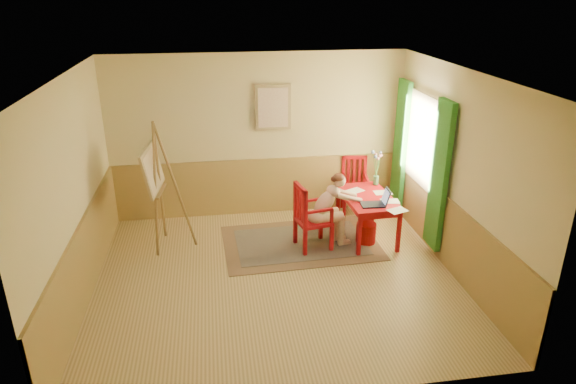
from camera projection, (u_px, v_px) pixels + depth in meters
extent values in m
cube|color=tan|center=(276.00, 278.00, 7.07)|extent=(5.00, 4.50, 0.02)
cube|color=white|center=(274.00, 73.00, 6.00)|extent=(5.00, 4.50, 0.02)
cube|color=#DECA87|center=(258.00, 136.00, 8.60)|extent=(5.00, 0.02, 2.80)
cube|color=#DECA87|center=(308.00, 276.00, 4.46)|extent=(5.00, 0.02, 2.80)
cube|color=#DECA87|center=(72.00, 195.00, 6.18)|extent=(0.02, 4.50, 2.80)
cube|color=#DECA87|center=(458.00, 174.00, 6.88)|extent=(0.02, 4.50, 2.80)
cube|color=tan|center=(260.00, 186.00, 8.91)|extent=(5.00, 0.04, 1.00)
cube|color=tan|center=(86.00, 259.00, 6.53)|extent=(0.04, 4.50, 1.00)
cube|color=tan|center=(448.00, 233.00, 7.22)|extent=(0.04, 4.50, 1.00)
cube|color=white|center=(424.00, 141.00, 7.83)|extent=(0.02, 1.00, 1.30)
cube|color=tan|center=(423.00, 141.00, 7.82)|extent=(0.03, 1.12, 1.42)
cube|color=#358530|center=(439.00, 176.00, 7.22)|extent=(0.08, 0.45, 2.20)
cube|color=#358530|center=(400.00, 145.00, 8.64)|extent=(0.08, 0.45, 2.20)
cube|color=tan|center=(273.00, 107.00, 8.40)|extent=(0.60, 0.04, 0.76)
cube|color=beige|center=(273.00, 108.00, 8.38)|extent=(0.50, 0.02, 0.66)
cube|color=#8C7251|center=(300.00, 243.00, 8.00)|extent=(2.46, 1.70, 0.01)
cube|color=black|center=(300.00, 242.00, 8.00)|extent=(2.05, 1.28, 0.01)
cube|color=#AF0B11|center=(368.00, 197.00, 7.92)|extent=(0.78, 1.23, 0.04)
cube|color=#AF0B11|center=(368.00, 202.00, 7.95)|extent=(0.67, 1.13, 0.10)
cube|color=#AF0B11|center=(359.00, 236.00, 7.50)|extent=(0.06, 0.06, 0.68)
cube|color=#AF0B11|center=(399.00, 232.00, 7.61)|extent=(0.06, 0.06, 0.68)
cube|color=#AF0B11|center=(338.00, 206.00, 8.50)|extent=(0.06, 0.06, 0.68)
cube|color=#AF0B11|center=(373.00, 203.00, 8.61)|extent=(0.06, 0.06, 0.68)
cube|color=#AF0B11|center=(313.00, 221.00, 7.70)|extent=(0.57, 0.55, 0.05)
cube|color=#AF0B11|center=(305.00, 243.00, 7.54)|extent=(0.06, 0.06, 0.43)
cube|color=#AF0B11|center=(332.00, 239.00, 7.68)|extent=(0.06, 0.06, 0.43)
cube|color=#AF0B11|center=(295.00, 231.00, 7.90)|extent=(0.06, 0.06, 0.43)
cube|color=#AF0B11|center=(321.00, 227.00, 8.04)|extent=(0.06, 0.06, 0.43)
cube|color=#AF0B11|center=(306.00, 209.00, 7.33)|extent=(0.06, 0.06, 0.58)
cube|color=#AF0B11|center=(296.00, 199.00, 7.69)|extent=(0.06, 0.06, 0.58)
cube|color=#AF0B11|center=(301.00, 188.00, 7.42)|extent=(0.14, 0.47, 0.06)
cube|color=#AF0B11|center=(303.00, 208.00, 7.43)|extent=(0.04, 0.05, 0.48)
cube|color=#AF0B11|center=(300.00, 205.00, 7.52)|extent=(0.04, 0.05, 0.48)
cube|color=#AF0B11|center=(298.00, 202.00, 7.61)|extent=(0.04, 0.05, 0.48)
cube|color=#AF0B11|center=(319.00, 211.00, 7.42)|extent=(0.43, 0.13, 0.04)
cube|color=#AF0B11|center=(332.00, 216.00, 7.53)|extent=(0.05, 0.05, 0.23)
cube|color=#AF0B11|center=(309.00, 201.00, 7.78)|extent=(0.43, 0.13, 0.04)
cube|color=#AF0B11|center=(321.00, 206.00, 7.89)|extent=(0.05, 0.05, 0.23)
cube|color=#AF0B11|center=(355.00, 190.00, 8.93)|extent=(0.50, 0.52, 0.04)
cube|color=#AF0B11|center=(342.00, 197.00, 9.21)|extent=(0.06, 0.06, 0.40)
cube|color=#AF0B11|center=(344.00, 206.00, 8.83)|extent=(0.06, 0.06, 0.40)
cube|color=#AF0B11|center=(363.00, 197.00, 9.21)|extent=(0.06, 0.06, 0.40)
cube|color=#AF0B11|center=(367.00, 206.00, 8.83)|extent=(0.06, 0.06, 0.40)
cube|color=#AF0B11|center=(343.00, 170.00, 9.01)|extent=(0.06, 0.06, 0.55)
cube|color=#AF0B11|center=(365.00, 170.00, 9.01)|extent=(0.06, 0.06, 0.55)
cube|color=#AF0B11|center=(355.00, 157.00, 8.92)|extent=(0.44, 0.12, 0.06)
cube|color=#AF0B11|center=(348.00, 171.00, 9.02)|extent=(0.05, 0.04, 0.45)
cube|color=#AF0B11|center=(354.00, 171.00, 9.02)|extent=(0.05, 0.04, 0.45)
cube|color=#AF0B11|center=(360.00, 171.00, 9.02)|extent=(0.05, 0.04, 0.45)
cube|color=#AF0B11|center=(344.00, 177.00, 8.84)|extent=(0.10, 0.41, 0.03)
cube|color=#AF0B11|center=(345.00, 187.00, 8.70)|extent=(0.05, 0.05, 0.22)
cube|color=#AF0B11|center=(366.00, 177.00, 8.84)|extent=(0.10, 0.41, 0.03)
cube|color=#AF0B11|center=(368.00, 187.00, 8.70)|extent=(0.05, 0.05, 0.22)
ellipsoid|color=beige|center=(316.00, 217.00, 7.68)|extent=(0.32, 0.38, 0.21)
cylinder|color=beige|center=(330.00, 218.00, 7.67)|extent=(0.43, 0.23, 0.15)
cylinder|color=beige|center=(325.00, 213.00, 7.82)|extent=(0.43, 0.23, 0.15)
cylinder|color=beige|center=(341.00, 230.00, 7.83)|extent=(0.13, 0.13, 0.47)
cylinder|color=beige|center=(336.00, 226.00, 7.97)|extent=(0.13, 0.13, 0.47)
cube|color=beige|center=(344.00, 243.00, 7.93)|extent=(0.21, 0.12, 0.07)
cube|color=beige|center=(339.00, 238.00, 8.08)|extent=(0.21, 0.12, 0.07)
ellipsoid|color=beige|center=(325.00, 203.00, 7.64)|extent=(0.50, 0.35, 0.49)
ellipsoid|color=beige|center=(333.00, 191.00, 7.62)|extent=(0.24, 0.31, 0.17)
sphere|color=beige|center=(340.00, 181.00, 7.59)|extent=(0.22, 0.22, 0.19)
ellipsoid|color=brown|center=(339.00, 178.00, 7.57)|extent=(0.21, 0.21, 0.13)
sphere|color=brown|center=(334.00, 179.00, 7.55)|extent=(0.12, 0.12, 0.10)
cylinder|color=beige|center=(342.00, 197.00, 7.55)|extent=(0.21, 0.10, 0.14)
cylinder|color=beige|center=(354.00, 199.00, 7.66)|extent=(0.28, 0.18, 0.16)
sphere|color=beige|center=(348.00, 198.00, 7.58)|extent=(0.10, 0.10, 0.08)
sphere|color=beige|center=(360.00, 200.00, 7.74)|extent=(0.08, 0.08, 0.07)
cylinder|color=beige|center=(335.00, 190.00, 7.79)|extent=(0.22, 0.14, 0.14)
cylinder|color=beige|center=(347.00, 193.00, 7.87)|extent=(0.28, 0.08, 0.16)
sphere|color=beige|center=(340.00, 191.00, 7.83)|extent=(0.10, 0.10, 0.08)
sphere|color=beige|center=(355.00, 196.00, 7.90)|extent=(0.08, 0.08, 0.07)
cube|color=#1E2338|center=(372.00, 204.00, 7.59)|extent=(0.36, 0.27, 0.02)
cube|color=#2D3342|center=(372.00, 204.00, 7.59)|extent=(0.31, 0.21, 0.00)
cube|color=#1E2338|center=(386.00, 196.00, 7.56)|extent=(0.09, 0.25, 0.23)
cube|color=#99BFF2|center=(385.00, 197.00, 7.56)|extent=(0.06, 0.21, 0.19)
cube|color=white|center=(398.00, 210.00, 7.40)|extent=(0.33, 0.28, 0.00)
cube|color=white|center=(383.00, 193.00, 8.05)|extent=(0.28, 0.20, 0.00)
cube|color=white|center=(355.00, 191.00, 8.12)|extent=(0.34, 0.30, 0.00)
cube|color=white|center=(390.00, 201.00, 7.73)|extent=(0.30, 0.23, 0.00)
cylinder|color=#3F724C|center=(376.00, 180.00, 8.35)|extent=(0.10, 0.10, 0.15)
cylinder|color=#3F7233|center=(374.00, 165.00, 8.31)|extent=(0.05, 0.13, 0.40)
sphere|color=#728CD8|center=(373.00, 152.00, 8.28)|extent=(0.07, 0.07, 0.06)
cylinder|color=#3F7233|center=(376.00, 166.00, 8.21)|extent=(0.07, 0.08, 0.42)
sphere|color=pink|center=(376.00, 154.00, 8.10)|extent=(0.05, 0.05, 0.04)
cylinder|color=#3F7233|center=(377.00, 168.00, 8.29)|extent=(0.03, 0.04, 0.31)
sphere|color=pink|center=(378.00, 159.00, 8.24)|extent=(0.05, 0.05, 0.05)
cylinder|color=#3F7233|center=(376.00, 167.00, 8.20)|extent=(0.08, 0.12, 0.39)
sphere|color=#728CD8|center=(375.00, 157.00, 8.08)|extent=(0.06, 0.06, 0.05)
cylinder|color=#3F7233|center=(378.00, 166.00, 8.30)|extent=(0.09, 0.08, 0.35)
sphere|color=pink|center=(381.00, 156.00, 8.27)|extent=(0.06, 0.06, 0.05)
cylinder|color=#3F7233|center=(378.00, 167.00, 8.28)|extent=(0.06, 0.05, 0.35)
sphere|color=pink|center=(379.00, 156.00, 8.24)|extent=(0.05, 0.05, 0.05)
cylinder|color=#3F7233|center=(378.00, 165.00, 8.30)|extent=(0.09, 0.09, 0.40)
sphere|color=#728CD8|center=(380.00, 152.00, 8.27)|extent=(0.05, 0.05, 0.05)
cylinder|color=#A20B0C|center=(366.00, 233.00, 7.96)|extent=(0.35, 0.35, 0.33)
cylinder|color=olive|center=(155.00, 190.00, 7.41)|extent=(0.14, 0.36, 1.99)
cylinder|color=olive|center=(160.00, 182.00, 7.71)|extent=(0.06, 0.37, 1.99)
cylinder|color=olive|center=(176.00, 186.00, 7.57)|extent=(0.52, 0.10, 2.00)
cylinder|color=olive|center=(156.00, 191.00, 7.59)|extent=(0.09, 0.56, 0.03)
cube|color=olive|center=(161.00, 191.00, 7.60)|extent=(0.13, 0.61, 0.03)
cube|color=tan|center=(152.00, 169.00, 7.46)|extent=(0.25, 0.89, 0.66)
cube|color=beige|center=(154.00, 169.00, 7.46)|extent=(0.20, 0.80, 0.57)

